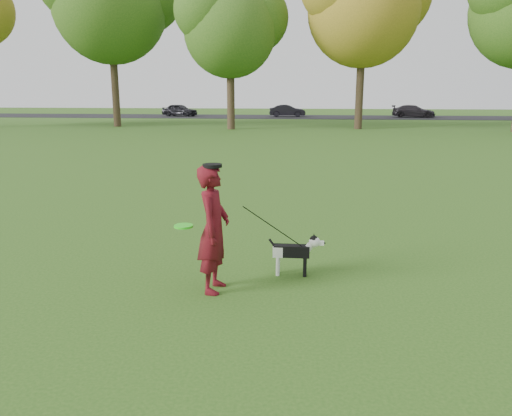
# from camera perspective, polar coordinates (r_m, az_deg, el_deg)

# --- Properties ---
(ground) EXTENTS (120.00, 120.00, 0.00)m
(ground) POSITION_cam_1_polar(r_m,az_deg,el_deg) (6.54, -1.40, -8.69)
(ground) COLOR #285116
(ground) RESTS_ON ground
(road) EXTENTS (120.00, 7.00, 0.02)m
(road) POSITION_cam_1_polar(r_m,az_deg,el_deg) (46.08, 4.89, 10.33)
(road) COLOR black
(road) RESTS_ON ground
(man) EXTENTS (0.42, 0.60, 1.59)m
(man) POSITION_cam_1_polar(r_m,az_deg,el_deg) (6.13, -4.87, -2.42)
(man) COLOR #510B14
(man) RESTS_ON ground
(dog) EXTENTS (0.77, 0.15, 0.58)m
(dog) POSITION_cam_1_polar(r_m,az_deg,el_deg) (6.75, 4.58, -4.81)
(dog) COLOR black
(dog) RESTS_ON ground
(car_left) EXTENTS (3.52, 2.14, 1.12)m
(car_left) POSITION_cam_1_polar(r_m,az_deg,el_deg) (47.53, -8.72, 11.01)
(car_left) COLOR black
(car_left) RESTS_ON road
(car_mid) EXTENTS (3.32, 1.36, 1.07)m
(car_mid) POSITION_cam_1_polar(r_m,az_deg,el_deg) (46.09, 3.60, 11.03)
(car_mid) COLOR black
(car_mid) RESTS_ON road
(car_right) EXTENTS (3.95, 2.30, 1.08)m
(car_right) POSITION_cam_1_polar(r_m,az_deg,el_deg) (46.99, 17.55, 10.50)
(car_right) COLOR #272228
(car_right) RESTS_ON road
(man_held_items) EXTENTS (1.57, 0.87, 1.21)m
(man_held_items) POSITION_cam_1_polar(r_m,az_deg,el_deg) (6.32, 2.15, -2.30)
(man_held_items) COLOR #2FEB1D
(man_held_items) RESTS_ON ground
(tree_row) EXTENTS (51.74, 8.86, 12.01)m
(tree_row) POSITION_cam_1_polar(r_m,az_deg,el_deg) (32.53, 1.98, 22.16)
(tree_row) COLOR #38281C
(tree_row) RESTS_ON ground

